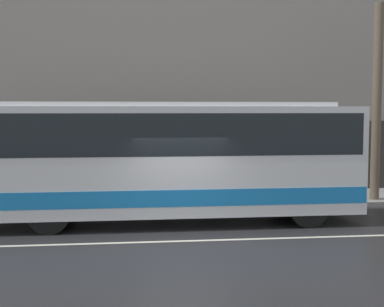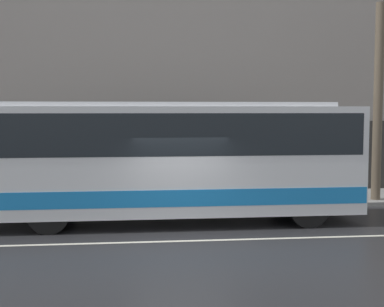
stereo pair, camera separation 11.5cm
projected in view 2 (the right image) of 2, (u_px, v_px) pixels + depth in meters
name	position (u px, v px, depth m)	size (l,w,h in m)	color
ground_plane	(184.00, 241.00, 13.14)	(60.00, 60.00, 0.00)	#262628
sidewalk	(169.00, 200.00, 18.64)	(60.00, 3.11, 0.14)	gray
building_facade	(165.00, 25.00, 19.81)	(60.00, 0.35, 13.17)	gray
lane_stripe	(184.00, 241.00, 13.14)	(54.00, 0.14, 0.01)	beige
transit_bus	(165.00, 155.00, 15.15)	(10.98, 2.49, 3.44)	silver
utility_pole_near	(378.00, 102.00, 18.19)	(0.31, 0.31, 6.69)	brown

